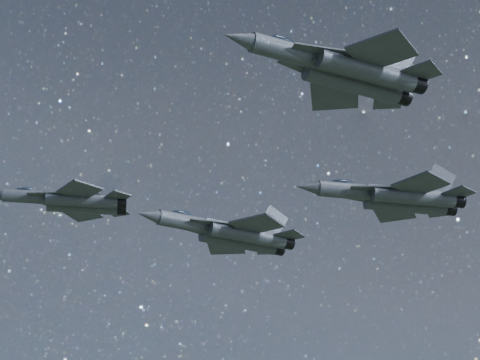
{
  "coord_description": "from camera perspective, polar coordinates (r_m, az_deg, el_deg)",
  "views": [
    {
      "loc": [
        -5.91,
        -70.52,
        113.9
      ],
      "look_at": [
        -2.45,
        -1.33,
        147.16
      ],
      "focal_mm": 60.0,
      "sensor_mm": 36.0,
      "label": 1
    }
  ],
  "objects": [
    {
      "name": "jet_right",
      "position": [
        59.56,
        7.41,
        7.79
      ],
      "size": [
        16.54,
        10.95,
        4.22
      ],
      "rotation": [
        0.0,
        0.0,
        0.38
      ],
      "color": "#343941"
    },
    {
      "name": "jet_left",
      "position": [
        93.7,
        -0.67,
        -3.79
      ],
      "size": [
        19.84,
        13.01,
        5.11
      ],
      "rotation": [
        0.0,
        0.0,
        0.43
      ],
      "color": "#343941"
    },
    {
      "name": "jet_slot",
      "position": [
        75.63,
        11.02,
        -1.2
      ],
      "size": [
        16.69,
        11.58,
        4.19
      ],
      "rotation": [
        0.0,
        0.0,
        0.15
      ],
      "color": "#343941"
    },
    {
      "name": "jet_lead",
      "position": [
        83.49,
        -11.96,
        -1.46
      ],
      "size": [
        15.06,
        10.57,
        3.8
      ],
      "rotation": [
        0.0,
        0.0,
        0.09
      ],
      "color": "#343941"
    }
  ]
}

